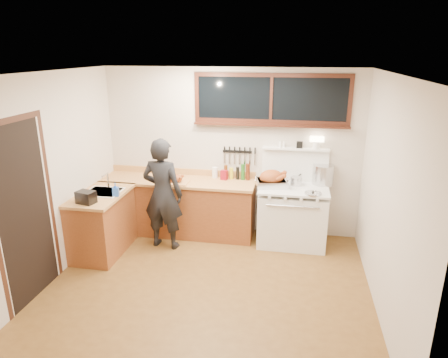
% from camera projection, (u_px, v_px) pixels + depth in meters
% --- Properties ---
extents(ground_plane, '(4.00, 3.50, 0.02)m').
position_uv_depth(ground_plane, '(208.00, 286.00, 5.04)').
color(ground_plane, brown).
extents(room_shell, '(4.10, 3.60, 2.65)m').
position_uv_depth(room_shell, '(206.00, 160.00, 4.53)').
color(room_shell, beige).
rests_on(room_shell, ground).
extents(counter_back, '(2.44, 0.64, 1.00)m').
position_uv_depth(counter_back, '(179.00, 206.00, 6.39)').
color(counter_back, brown).
rests_on(counter_back, ground).
extents(counter_left, '(0.64, 1.09, 0.90)m').
position_uv_depth(counter_left, '(102.00, 223.00, 5.77)').
color(counter_left, brown).
rests_on(counter_left, ground).
extents(sink_unit, '(0.50, 0.45, 0.37)m').
position_uv_depth(sink_unit, '(104.00, 196.00, 5.72)').
color(sink_unit, white).
rests_on(sink_unit, counter_left).
extents(vintage_stove, '(1.02, 0.74, 1.61)m').
position_uv_depth(vintage_stove, '(292.00, 214.00, 6.04)').
color(vintage_stove, white).
rests_on(vintage_stove, ground).
extents(back_window, '(2.32, 0.13, 0.77)m').
position_uv_depth(back_window, '(271.00, 105.00, 5.91)').
color(back_window, black).
rests_on(back_window, room_shell).
extents(left_doorway, '(0.02, 1.04, 2.17)m').
position_uv_depth(left_doorway, '(25.00, 212.00, 4.53)').
color(left_doorway, black).
rests_on(left_doorway, ground).
extents(knife_strip, '(0.52, 0.03, 0.28)m').
position_uv_depth(knife_strip, '(238.00, 152.00, 6.23)').
color(knife_strip, black).
rests_on(knife_strip, room_shell).
extents(man, '(0.65, 0.46, 1.67)m').
position_uv_depth(man, '(163.00, 194.00, 5.81)').
color(man, black).
rests_on(man, ground).
extents(soap_bottle, '(0.10, 0.11, 0.19)m').
position_uv_depth(soap_bottle, '(116.00, 190.00, 5.52)').
color(soap_bottle, blue).
rests_on(soap_bottle, counter_left).
extents(toaster, '(0.27, 0.22, 0.16)m').
position_uv_depth(toaster, '(86.00, 197.00, 5.27)').
color(toaster, black).
rests_on(toaster, counter_left).
extents(cutting_board, '(0.40, 0.30, 0.14)m').
position_uv_depth(cutting_board, '(175.00, 180.00, 6.07)').
color(cutting_board, tan).
rests_on(cutting_board, counter_back).
extents(roast_turkey, '(0.51, 0.43, 0.25)m').
position_uv_depth(roast_turkey, '(272.00, 180.00, 5.92)').
color(roast_turkey, silver).
rests_on(roast_turkey, vintage_stove).
extents(stockpot, '(0.41, 0.41, 0.30)m').
position_uv_depth(stockpot, '(323.00, 174.00, 6.01)').
color(stockpot, silver).
rests_on(stockpot, vintage_stove).
extents(saucepan, '(0.22, 0.31, 0.13)m').
position_uv_depth(saucepan, '(296.00, 181.00, 5.98)').
color(saucepan, silver).
rests_on(saucepan, vintage_stove).
extents(pot_lid, '(0.24, 0.24, 0.04)m').
position_uv_depth(pot_lid, '(313.00, 193.00, 5.62)').
color(pot_lid, silver).
rests_on(pot_lid, vintage_stove).
extents(coffee_tin, '(0.12, 0.10, 0.15)m').
position_uv_depth(coffee_tin, '(224.00, 175.00, 6.23)').
color(coffee_tin, maroon).
rests_on(coffee_tin, counter_back).
extents(pitcher, '(0.10, 0.10, 0.17)m').
position_uv_depth(pitcher, '(215.00, 172.00, 6.33)').
color(pitcher, white).
rests_on(pitcher, counter_back).
extents(bottle_cluster, '(0.41, 0.07, 0.26)m').
position_uv_depth(bottle_cluster, '(239.00, 172.00, 6.23)').
color(bottle_cluster, black).
rests_on(bottle_cluster, counter_back).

